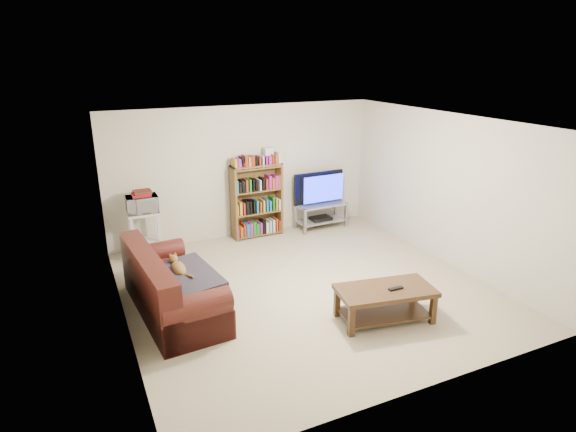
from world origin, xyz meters
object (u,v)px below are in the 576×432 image
sofa (168,291)px  bookshelf (257,200)px  tv_stand (321,211)px  coffee_table (385,298)px

sofa → bookshelf: bookshelf is taller
tv_stand → bookshelf: (-1.28, 0.12, 0.37)m
sofa → tv_stand: bearing=26.5°
coffee_table → bookshelf: bookshelf is taller
bookshelf → sofa: bearing=-136.0°
sofa → tv_stand: (3.38, 2.05, 0.03)m
coffee_table → tv_stand: (0.92, 3.39, 0.02)m
sofa → bookshelf: (2.10, 2.17, 0.39)m
sofa → coffee_table: size_ratio=1.60×
tv_stand → sofa: bearing=-151.2°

